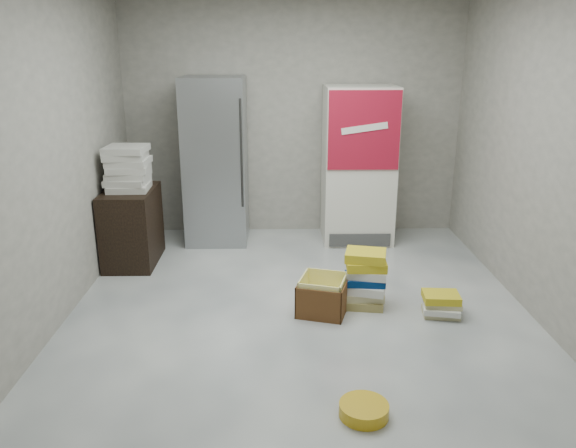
{
  "coord_description": "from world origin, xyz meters",
  "views": [
    {
      "loc": [
        -0.18,
        -4.27,
        2.22
      ],
      "look_at": [
        -0.09,
        0.7,
        0.64
      ],
      "focal_mm": 35.0,
      "sensor_mm": 36.0,
      "label": 1
    }
  ],
  "objects_px": {
    "coke_cooler": "(358,165)",
    "cardboard_box": "(323,298)",
    "wood_shelf": "(132,226)",
    "steel_fridge": "(216,161)",
    "phonebook_stack_main": "(365,279)"
  },
  "relations": [
    {
      "from": "wood_shelf",
      "to": "phonebook_stack_main",
      "type": "relative_size",
      "value": 1.56
    },
    {
      "from": "phonebook_stack_main",
      "to": "coke_cooler",
      "type": "bearing_deg",
      "value": 96.36
    },
    {
      "from": "coke_cooler",
      "to": "wood_shelf",
      "type": "relative_size",
      "value": 2.25
    },
    {
      "from": "coke_cooler",
      "to": "phonebook_stack_main",
      "type": "xyz_separation_m",
      "value": [
        -0.17,
        -1.83,
        -0.65
      ]
    },
    {
      "from": "phonebook_stack_main",
      "to": "cardboard_box",
      "type": "bearing_deg",
      "value": -150.13
    },
    {
      "from": "wood_shelf",
      "to": "coke_cooler",
      "type": "bearing_deg",
      "value": 16.28
    },
    {
      "from": "wood_shelf",
      "to": "phonebook_stack_main",
      "type": "height_order",
      "value": "wood_shelf"
    },
    {
      "from": "coke_cooler",
      "to": "wood_shelf",
      "type": "bearing_deg",
      "value": -163.72
    },
    {
      "from": "steel_fridge",
      "to": "phonebook_stack_main",
      "type": "bearing_deg",
      "value": -51.0
    },
    {
      "from": "steel_fridge",
      "to": "cardboard_box",
      "type": "bearing_deg",
      "value": -60.68
    },
    {
      "from": "coke_cooler",
      "to": "cardboard_box",
      "type": "height_order",
      "value": "coke_cooler"
    },
    {
      "from": "steel_fridge",
      "to": "coke_cooler",
      "type": "relative_size",
      "value": 1.06
    },
    {
      "from": "steel_fridge",
      "to": "phonebook_stack_main",
      "type": "distance_m",
      "value": 2.46
    },
    {
      "from": "coke_cooler",
      "to": "wood_shelf",
      "type": "distance_m",
      "value": 2.63
    },
    {
      "from": "steel_fridge",
      "to": "wood_shelf",
      "type": "bearing_deg",
      "value": -138.69
    }
  ]
}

